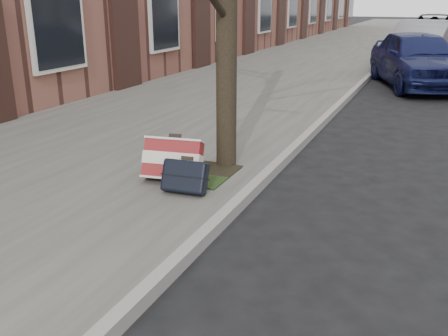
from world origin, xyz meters
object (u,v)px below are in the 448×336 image
at_px(car_near_front, 417,59).
at_px(car_near_mid, 422,44).
at_px(suitcase_navy, 185,176).
at_px(suitcase_red, 173,160).

distance_m(car_near_front, car_near_mid, 4.22).
relative_size(suitcase_navy, car_near_front, 0.12).
height_order(suitcase_navy, car_near_mid, car_near_mid).
relative_size(car_near_front, car_near_mid, 0.93).
height_order(suitcase_navy, car_near_front, car_near_front).
xyz_separation_m(suitcase_navy, car_near_front, (1.80, 8.90, 0.38)).
relative_size(suitcase_red, car_near_mid, 0.15).
height_order(suitcase_red, suitcase_navy, suitcase_red).
distance_m(suitcase_red, car_near_mid, 13.00).
bearing_deg(suitcase_navy, suitcase_red, 132.13).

